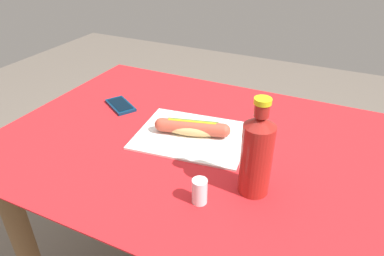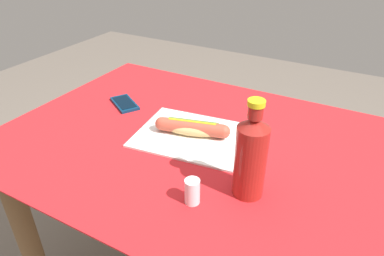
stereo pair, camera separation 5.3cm
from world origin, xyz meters
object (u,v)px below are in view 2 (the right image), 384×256
(hot_dog, at_px, (192,128))
(soda_bottle, at_px, (251,156))
(cell_phone, at_px, (125,103))
(salt_shaker, at_px, (192,191))

(hot_dog, relative_size, soda_bottle, 0.91)
(hot_dog, height_order, soda_bottle, soda_bottle)
(cell_phone, bearing_deg, soda_bottle, -22.32)
(cell_phone, relative_size, salt_shaker, 2.29)
(cell_phone, bearing_deg, salt_shaker, -35.28)
(hot_dog, xyz_separation_m, cell_phone, (-0.31, 0.07, -0.03))
(hot_dog, relative_size, salt_shaker, 3.56)
(cell_phone, relative_size, soda_bottle, 0.59)
(soda_bottle, xyz_separation_m, salt_shaker, (-0.10, -0.09, -0.08))
(hot_dog, distance_m, soda_bottle, 0.30)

